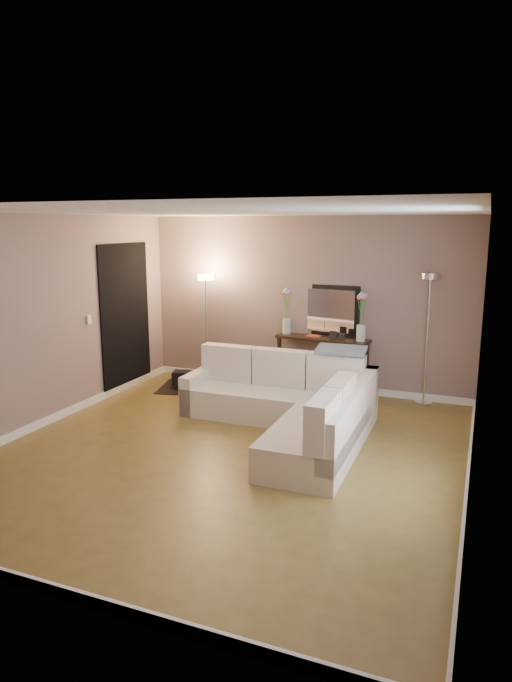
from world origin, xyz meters
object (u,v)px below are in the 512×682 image
at_px(sectional_sofa, 293,405).
at_px(floor_lamp_lit, 206,308).
at_px(floor_lamp_unlit, 429,313).
at_px(console_table, 317,361).

height_order(sectional_sofa, floor_lamp_lit, floor_lamp_lit).
bearing_deg(floor_lamp_lit, floor_lamp_unlit, 2.60).
bearing_deg(floor_lamp_lit, console_table, 4.95).
relative_size(sectional_sofa, floor_lamp_lit, 1.44).
distance_m(sectional_sofa, console_table, 1.70).
xyz_separation_m(sectional_sofa, floor_lamp_lit, (-1.94, 1.53, 0.89)).
relative_size(sectional_sofa, floor_lamp_unlit, 1.34).
height_order(sectional_sofa, console_table, sectional_sofa).
xyz_separation_m(console_table, floor_lamp_unlit, (1.56, -0.00, 0.82)).
height_order(console_table, floor_lamp_unlit, floor_lamp_unlit).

